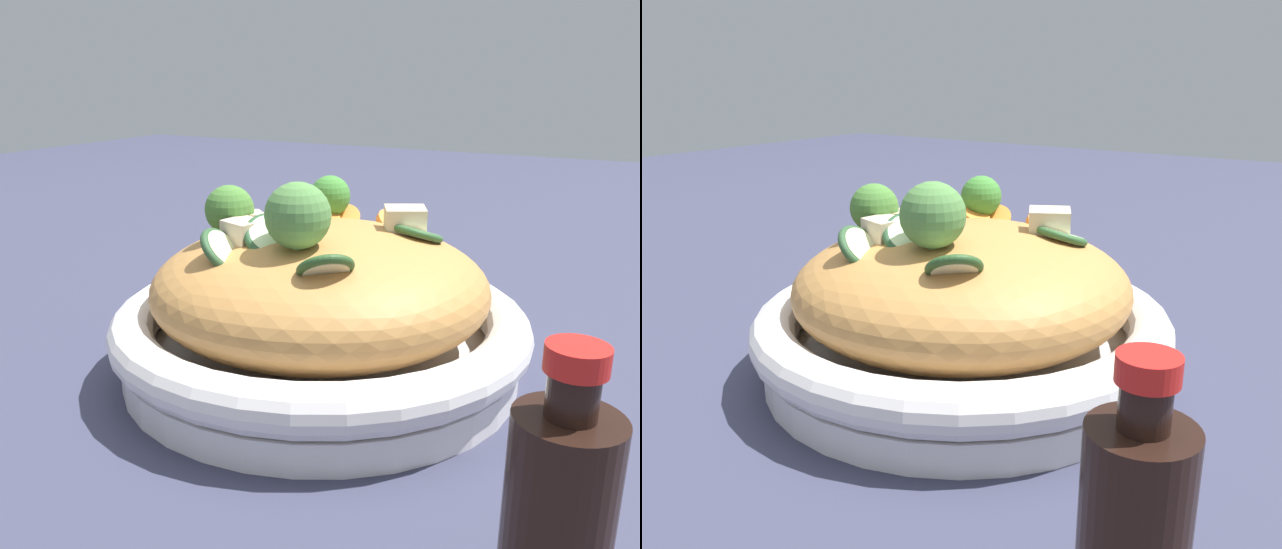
# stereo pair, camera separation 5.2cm
# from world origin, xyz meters

# --- Properties ---
(ground_plane) EXTENTS (3.00, 3.00, 0.00)m
(ground_plane) POSITION_xyz_m (0.00, 0.00, 0.00)
(ground_plane) COLOR #34354C
(serving_bowl) EXTENTS (0.33, 0.33, 0.06)m
(serving_bowl) POSITION_xyz_m (0.00, 0.00, 0.03)
(serving_bowl) COLOR white
(serving_bowl) RESTS_ON ground_plane
(noodle_heap) EXTENTS (0.26, 0.26, 0.10)m
(noodle_heap) POSITION_xyz_m (-0.00, 0.00, 0.07)
(noodle_heap) COLOR #B77E40
(noodle_heap) RESTS_ON serving_bowl
(broccoli_florets) EXTENTS (0.13, 0.17, 0.06)m
(broccoli_florets) POSITION_xyz_m (0.02, 0.02, 0.13)
(broccoli_florets) COLOR #9FBE79
(broccoli_florets) RESTS_ON serving_bowl
(carrot_coins) EXTENTS (0.08, 0.06, 0.02)m
(carrot_coins) POSITION_xyz_m (-0.00, -0.08, 0.11)
(carrot_coins) COLOR orange
(carrot_coins) RESTS_ON serving_bowl
(zucchini_slices) EXTENTS (0.15, 0.17, 0.04)m
(zucchini_slices) POSITION_xyz_m (-0.01, 0.03, 0.11)
(zucchini_slices) COLOR beige
(zucchini_slices) RESTS_ON serving_bowl
(chicken_chunks) EXTENTS (0.15, 0.12, 0.03)m
(chicken_chunks) POSITION_xyz_m (0.00, -0.00, 0.12)
(chicken_chunks) COLOR beige
(chicken_chunks) RESTS_ON serving_bowl
(soy_sauce_bottle) EXTENTS (0.04, 0.04, 0.14)m
(soy_sauce_bottle) POSITION_xyz_m (-0.21, 0.19, 0.06)
(soy_sauce_bottle) COLOR black
(soy_sauce_bottle) RESTS_ON ground_plane
(chopsticks_pair) EXTENTS (0.22, 0.05, 0.01)m
(chopsticks_pair) POSITION_xyz_m (0.19, -0.31, 0.00)
(chopsticks_pair) COLOR tan
(chopsticks_pair) RESTS_ON ground_plane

